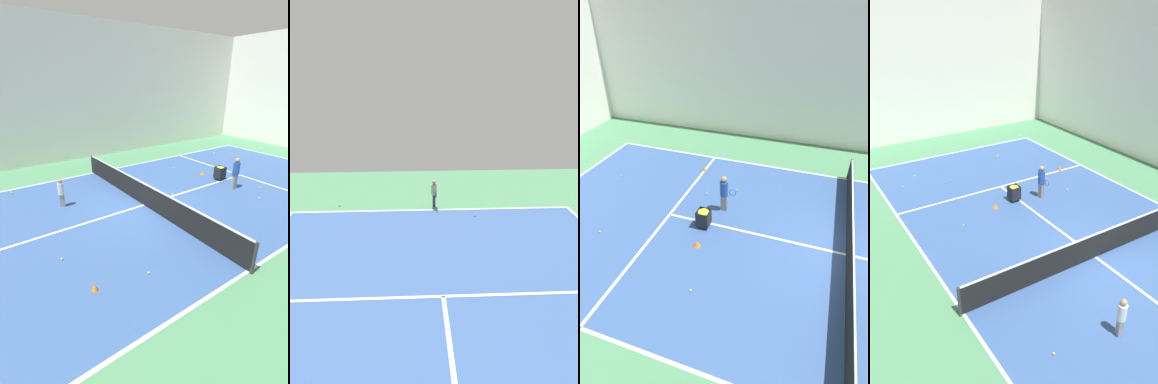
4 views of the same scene
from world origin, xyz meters
The scene contains 5 objects.
line_baseline_near centered at (0.00, -12.45, 0.01)m, with size 10.50×0.10×0.00m, color white.
line_service_near centered at (0.00, -6.85, 0.01)m, with size 10.50×0.10×0.00m, color white.
player_near_baseline centered at (-0.10, -12.82, 0.61)m, with size 0.22×0.54×1.07m.
tennis_ball_4 centered at (-1.53, -11.74, 0.04)m, with size 0.07×0.07×0.07m, color yellow.
tennis_ball_14 centered at (3.58, -13.02, 0.04)m, with size 0.07×0.07×0.07m, color yellow.
Camera 2 is at (0.63, 0.76, 5.25)m, focal length 35.00 mm.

